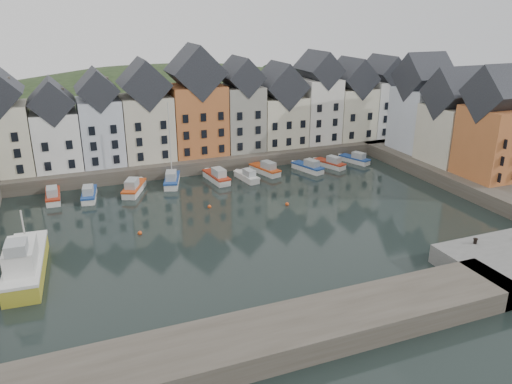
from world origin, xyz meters
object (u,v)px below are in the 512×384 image
boat_d (172,180)px  mooring_bollard (475,241)px  boat_a (53,196)px  large_vessel (25,264)px

boat_d → mooring_bollard: size_ratio=22.23×
boat_a → mooring_bollard: (40.75, -35.00, 1.62)m
large_vessel → mooring_bollard: (43.44, -13.53, 0.81)m
boat_a → mooring_bollard: bearing=-40.1°
mooring_bollard → boat_a: bearing=139.3°
boat_d → boat_a: bearing=-161.7°
boat_d → large_vessel: 29.32m
mooring_bollard → large_vessel: bearing=162.7°
boat_d → mooring_bollard: (24.04, -35.50, 1.50)m
boat_a → boat_d: size_ratio=0.49×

